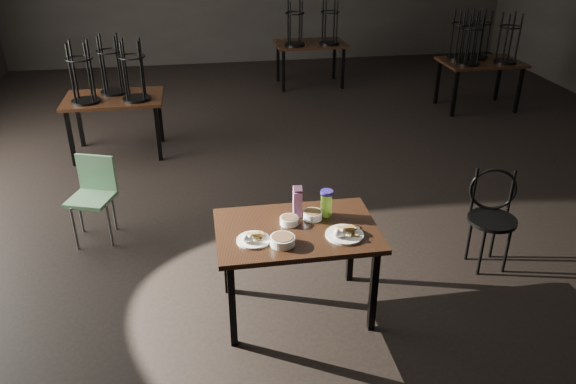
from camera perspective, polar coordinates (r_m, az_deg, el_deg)
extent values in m
plane|color=black|center=(6.35, 4.31, 0.09)|extent=(12.00, 12.00, 0.00)
cube|color=black|center=(4.17, 0.90, -3.95)|extent=(1.20, 0.80, 0.04)
cube|color=black|center=(4.08, -5.68, -11.37)|extent=(0.05, 0.05, 0.71)
cube|color=black|center=(4.24, 8.69, -9.87)|extent=(0.05, 0.05, 0.71)
cube|color=black|center=(4.59, -6.29, -6.44)|extent=(0.05, 0.05, 0.71)
cube|color=black|center=(4.74, 6.40, -5.30)|extent=(0.05, 0.05, 0.71)
cylinder|color=white|center=(4.02, -3.54, -4.89)|extent=(0.24, 0.24, 0.01)
cube|color=olive|center=(4.02, -3.55, -3.98)|extent=(0.09, 0.09, 0.04)
cube|color=olive|center=(4.02, -3.14, -3.95)|extent=(0.10, 0.10, 0.03)
ellipsoid|color=white|center=(3.96, -4.33, -4.77)|extent=(0.05, 0.05, 0.06)
ellipsoid|color=white|center=(3.97, -3.85, -4.73)|extent=(0.05, 0.05, 0.06)
cylinder|color=white|center=(4.09, 5.76, -4.34)|extent=(0.28, 0.28, 0.02)
cube|color=olive|center=(4.10, 5.71, -3.31)|extent=(0.10, 0.10, 0.05)
cube|color=olive|center=(4.10, 6.17, -3.27)|extent=(0.12, 0.12, 0.03)
ellipsoid|color=white|center=(4.02, 5.01, -4.20)|extent=(0.05, 0.05, 0.07)
ellipsoid|color=white|center=(4.03, 5.55, -4.15)|extent=(0.05, 0.05, 0.07)
cylinder|color=white|center=(4.20, 0.11, -2.92)|extent=(0.14, 0.14, 0.05)
cylinder|color=brown|center=(4.19, 0.11, -2.70)|extent=(0.12, 0.12, 0.01)
cylinder|color=white|center=(4.28, 2.51, -2.35)|extent=(0.15, 0.15, 0.06)
cylinder|color=brown|center=(4.27, 2.52, -2.11)|extent=(0.13, 0.13, 0.01)
cylinder|color=white|center=(3.96, -0.57, -4.97)|extent=(0.18, 0.18, 0.06)
cylinder|color=brown|center=(3.95, -0.57, -4.70)|extent=(0.15, 0.15, 0.01)
cube|color=#931A83|center=(4.27, 0.97, -1.25)|extent=(0.07, 0.07, 0.21)
cube|color=#931A83|center=(4.21, 0.98, 0.26)|extent=(0.07, 0.07, 0.07)
cylinder|color=#9FEE46|center=(4.30, 3.92, -1.30)|extent=(0.10, 0.10, 0.18)
cylinder|color=navy|center=(4.25, 3.97, -0.05)|extent=(0.11, 0.11, 0.03)
ellipsoid|color=silver|center=(4.20, 7.07, -3.56)|extent=(0.05, 0.06, 0.01)
cube|color=silver|center=(4.12, 7.44, -4.28)|extent=(0.03, 0.13, 0.00)
cylinder|color=black|center=(5.14, 20.03, -2.70)|extent=(0.42, 0.42, 0.03)
torus|color=black|center=(5.20, 20.10, 0.26)|extent=(0.39, 0.15, 0.40)
cylinder|color=black|center=(5.39, 20.17, -4.12)|extent=(0.03, 0.03, 0.47)
cylinder|color=black|center=(5.29, 17.93, -4.40)|extent=(0.03, 0.03, 0.47)
cylinder|color=black|center=(5.11, 19.06, -5.74)|extent=(0.03, 0.03, 0.47)
cylinder|color=black|center=(5.22, 21.35, -5.43)|extent=(0.03, 0.03, 0.47)
cube|color=#67A171|center=(5.55, -19.38, -0.68)|extent=(0.48, 0.48, 0.04)
cube|color=#67A171|center=(5.60, -18.89, 1.90)|extent=(0.36, 0.16, 0.36)
cylinder|color=slate|center=(5.55, -20.86, -3.53)|extent=(0.02, 0.02, 0.43)
cylinder|color=slate|center=(5.49, -17.64, -3.33)|extent=(0.02, 0.02, 0.43)
cylinder|color=slate|center=(5.82, -20.36, -1.96)|extent=(0.02, 0.02, 0.43)
cylinder|color=slate|center=(5.76, -17.29, -1.75)|extent=(0.02, 0.02, 0.43)
cube|color=black|center=(7.40, -17.31, 9.03)|extent=(1.20, 0.80, 0.04)
cube|color=black|center=(7.32, -21.20, 5.06)|extent=(0.05, 0.05, 0.71)
cube|color=black|center=(7.17, -13.05, 5.79)|extent=(0.05, 0.05, 0.71)
cube|color=black|center=(7.91, -20.43, 6.79)|extent=(0.05, 0.05, 0.71)
cube|color=black|center=(7.77, -12.86, 7.49)|extent=(0.05, 0.05, 0.71)
cylinder|color=black|center=(7.30, -19.82, 8.69)|extent=(0.34, 0.34, 0.03)
torus|color=black|center=(7.17, -20.45, 12.47)|extent=(0.32, 0.32, 0.02)
cylinder|color=black|center=(7.28, -19.38, 11.73)|extent=(0.03, 0.03, 0.70)
cylinder|color=black|center=(7.32, -20.93, 11.55)|extent=(0.03, 0.03, 0.70)
cylinder|color=black|center=(7.13, -21.19, 11.13)|extent=(0.03, 0.03, 0.70)
cylinder|color=black|center=(7.09, -19.61, 11.31)|extent=(0.03, 0.03, 0.70)
cylinder|color=black|center=(7.21, -15.10, 9.16)|extent=(0.34, 0.34, 0.03)
torus|color=black|center=(7.08, -15.59, 13.00)|extent=(0.32, 0.32, 0.02)
cylinder|color=black|center=(7.20, -14.59, 12.22)|extent=(0.03, 0.03, 0.70)
cylinder|color=black|center=(7.22, -16.19, 12.07)|extent=(0.03, 0.03, 0.70)
cylinder|color=black|center=(7.03, -16.33, 11.66)|extent=(0.03, 0.03, 0.70)
cylinder|color=black|center=(7.01, -14.70, 11.82)|extent=(0.03, 0.03, 0.70)
cylinder|color=black|center=(7.56, -17.20, 9.70)|extent=(0.34, 0.34, 0.03)
torus|color=black|center=(7.44, -17.73, 13.36)|extent=(0.32, 0.32, 0.02)
cylinder|color=black|center=(7.55, -16.74, 12.63)|extent=(0.03, 0.03, 0.70)
cylinder|color=black|center=(7.58, -18.26, 12.47)|extent=(0.03, 0.03, 0.70)
cylinder|color=black|center=(7.39, -18.45, 12.09)|extent=(0.03, 0.03, 0.70)
cylinder|color=black|center=(7.36, -16.90, 12.25)|extent=(0.03, 0.03, 0.70)
cube|color=black|center=(9.31, 19.03, 12.36)|extent=(1.20, 0.80, 0.04)
cube|color=black|center=(8.90, 16.58, 9.55)|extent=(0.05, 0.05, 0.71)
cube|color=black|center=(9.39, 22.40, 9.52)|extent=(0.05, 0.05, 0.71)
cube|color=black|center=(9.45, 14.97, 10.76)|extent=(0.05, 0.05, 0.71)
cube|color=black|center=(9.92, 20.58, 10.70)|extent=(0.05, 0.05, 0.71)
cylinder|color=black|center=(9.04, 17.77, 12.36)|extent=(0.34, 0.34, 0.03)
torus|color=black|center=(8.93, 18.23, 15.45)|extent=(0.32, 0.32, 0.02)
cylinder|color=black|center=(9.09, 18.40, 14.73)|extent=(0.03, 0.03, 0.70)
cylinder|color=black|center=(9.00, 17.24, 14.78)|extent=(0.03, 0.03, 0.70)
cylinder|color=black|center=(8.83, 17.79, 14.48)|extent=(0.03, 0.03, 0.70)
cylinder|color=black|center=(8.92, 18.97, 14.43)|extent=(0.03, 0.03, 0.70)
cylinder|color=black|center=(9.32, 21.15, 12.26)|extent=(0.34, 0.34, 0.03)
torus|color=black|center=(9.22, 21.68, 15.24)|extent=(0.32, 0.32, 0.02)
cylinder|color=black|center=(9.37, 21.78, 14.55)|extent=(0.03, 0.03, 0.70)
cylinder|color=black|center=(9.28, 20.69, 14.61)|extent=(0.03, 0.03, 0.70)
cylinder|color=black|center=(9.11, 21.28, 14.31)|extent=(0.03, 0.03, 0.70)
cylinder|color=black|center=(9.21, 22.38, 14.25)|extent=(0.03, 0.03, 0.70)
cylinder|color=black|center=(9.46, 18.57, 12.86)|extent=(0.34, 0.34, 0.03)
torus|color=black|center=(9.36, 19.03, 15.82)|extent=(0.32, 0.32, 0.02)
cylinder|color=black|center=(9.51, 19.18, 15.12)|extent=(0.03, 0.03, 0.70)
cylinder|color=black|center=(9.42, 18.08, 15.18)|extent=(0.03, 0.03, 0.70)
cylinder|color=black|center=(9.25, 18.62, 14.90)|extent=(0.03, 0.03, 0.70)
cylinder|color=black|center=(9.34, 19.74, 14.84)|extent=(0.03, 0.03, 0.70)
cylinder|color=black|center=(9.32, 16.89, 12.91)|extent=(0.34, 0.34, 0.03)
torus|color=black|center=(9.22, 17.31, 15.91)|extent=(0.32, 0.32, 0.02)
cylinder|color=black|center=(9.38, 17.50, 15.21)|extent=(0.03, 0.03, 0.70)
cylinder|color=black|center=(9.29, 16.36, 15.26)|extent=(0.03, 0.03, 0.70)
cylinder|color=black|center=(9.12, 16.88, 14.97)|extent=(0.03, 0.03, 0.70)
cylinder|color=black|center=(9.20, 18.04, 14.92)|extent=(0.03, 0.03, 0.70)
cube|color=black|center=(10.07, 2.27, 14.81)|extent=(1.20, 0.80, 0.04)
cube|color=black|center=(9.76, -0.46, 12.16)|extent=(0.05, 0.05, 0.71)
cube|color=black|center=(9.97, 5.60, 12.36)|extent=(0.05, 0.05, 0.71)
cube|color=black|center=(10.37, -1.02, 13.07)|extent=(0.05, 0.05, 0.71)
cube|color=black|center=(10.57, 4.72, 13.25)|extent=(0.05, 0.05, 0.71)
cylinder|color=black|center=(9.86, 0.68, 14.77)|extent=(0.34, 0.34, 0.03)
torus|color=black|center=(9.76, 0.70, 17.64)|extent=(0.32, 0.32, 0.02)
cylinder|color=black|center=(9.90, 1.18, 16.97)|extent=(0.03, 0.03, 0.70)
cylinder|color=black|center=(9.87, 0.00, 16.94)|extent=(0.03, 0.03, 0.70)
cylinder|color=black|center=(9.68, 0.20, 16.74)|extent=(0.03, 0.03, 0.70)
cylinder|color=black|center=(9.71, 1.40, 16.77)|extent=(0.03, 0.03, 0.70)
cylinder|color=black|center=(9.98, 4.19, 14.86)|extent=(0.34, 0.34, 0.03)
torus|color=black|center=(9.89, 4.29, 17.69)|extent=(0.32, 0.32, 0.02)
cylinder|color=black|center=(10.03, 4.71, 17.02)|extent=(0.03, 0.03, 0.70)
cylinder|color=black|center=(9.98, 3.55, 17.01)|extent=(0.03, 0.03, 0.70)
cylinder|color=black|center=(9.79, 3.82, 16.81)|extent=(0.03, 0.03, 0.70)
cylinder|color=black|center=(9.84, 4.99, 16.82)|extent=(0.03, 0.03, 0.70)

